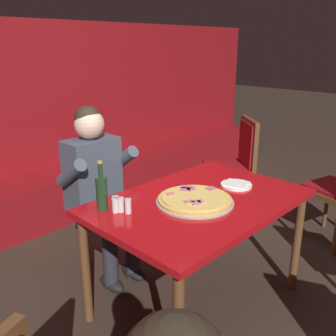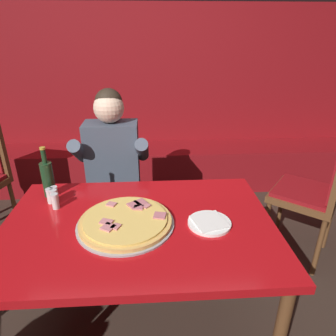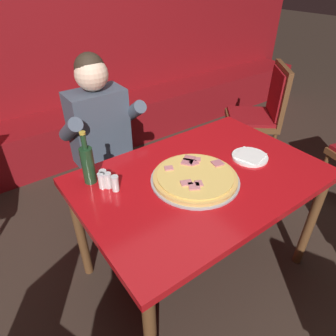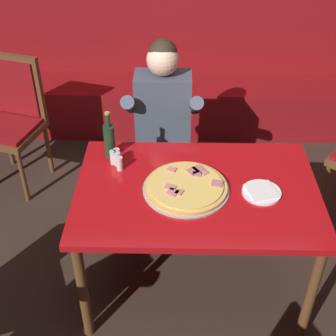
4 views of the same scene
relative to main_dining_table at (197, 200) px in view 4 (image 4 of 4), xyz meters
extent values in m
plane|color=#33261E|center=(0.00, 0.00, -0.68)|extent=(24.00, 24.00, 0.00)
cube|color=maroon|center=(0.00, 2.18, 0.27)|extent=(6.80, 0.16, 1.90)
cube|color=maroon|center=(0.00, 1.86, -0.45)|extent=(6.46, 0.48, 0.46)
cylinder|color=brown|center=(-0.60, -0.39, -0.32)|extent=(0.06, 0.06, 0.73)
cylinder|color=brown|center=(0.60, -0.39, -0.32)|extent=(0.06, 0.06, 0.73)
cylinder|color=brown|center=(-0.60, 0.39, -0.32)|extent=(0.06, 0.06, 0.73)
cylinder|color=brown|center=(0.60, 0.39, -0.32)|extent=(0.06, 0.06, 0.73)
cube|color=#B20F14|center=(0.00, 0.00, 0.06)|extent=(1.33, 0.89, 0.04)
cylinder|color=#9E9EA3|center=(-0.06, -0.01, 0.09)|extent=(0.47, 0.47, 0.01)
cylinder|color=#DBA856|center=(-0.06, -0.01, 0.10)|extent=(0.45, 0.45, 0.02)
cylinder|color=#E5BC5B|center=(-0.06, -0.01, 0.11)|extent=(0.40, 0.40, 0.01)
cube|color=#C6757A|center=(0.04, 0.08, 0.12)|extent=(0.05, 0.05, 0.01)
cube|color=#B76670|center=(0.01, 0.12, 0.12)|extent=(0.08, 0.08, 0.01)
cube|color=#C6757A|center=(-0.10, -0.09, 0.12)|extent=(0.05, 0.06, 0.01)
cube|color=#C6757A|center=(-0.15, -0.05, 0.12)|extent=(0.07, 0.06, 0.01)
cube|color=#B76670|center=(-0.02, 0.10, 0.12)|extent=(0.08, 0.08, 0.01)
cube|color=#B76670|center=(0.10, -0.01, 0.12)|extent=(0.07, 0.07, 0.01)
cube|color=#C6757A|center=(-0.14, 0.11, 0.12)|extent=(0.06, 0.05, 0.01)
cube|color=#C6757A|center=(-0.13, -0.09, 0.12)|extent=(0.08, 0.08, 0.01)
cube|color=#B76670|center=(0.00, 0.07, 0.12)|extent=(0.05, 0.05, 0.01)
cylinder|color=white|center=(0.34, -0.04, 0.09)|extent=(0.21, 0.21, 0.01)
cube|color=white|center=(0.34, -0.04, 0.10)|extent=(0.19, 0.19, 0.01)
cylinder|color=#19381E|center=(-0.51, 0.30, 0.18)|extent=(0.07, 0.07, 0.20)
cylinder|color=#19381E|center=(-0.51, 0.30, 0.32)|extent=(0.03, 0.03, 0.08)
cylinder|color=#B29933|center=(-0.51, 0.30, 0.37)|extent=(0.03, 0.03, 0.01)
cylinder|color=silver|center=(-0.46, 0.24, 0.12)|extent=(0.04, 0.04, 0.07)
cylinder|color=#28231E|center=(-0.46, 0.24, 0.10)|extent=(0.03, 0.03, 0.04)
cylinder|color=silver|center=(-0.46, 0.24, 0.16)|extent=(0.04, 0.04, 0.01)
cylinder|color=silver|center=(-0.45, 0.20, 0.12)|extent=(0.04, 0.04, 0.07)
cylinder|color=#516B33|center=(-0.45, 0.20, 0.10)|extent=(0.03, 0.03, 0.04)
cylinder|color=silver|center=(-0.45, 0.20, 0.16)|extent=(0.04, 0.04, 0.01)
cylinder|color=silver|center=(-0.48, 0.22, 0.12)|extent=(0.04, 0.04, 0.07)
cylinder|color=#B23323|center=(-0.48, 0.22, 0.10)|extent=(0.03, 0.03, 0.04)
cylinder|color=silver|center=(-0.48, 0.22, 0.16)|extent=(0.04, 0.04, 0.01)
cylinder|color=silver|center=(-0.44, 0.16, 0.12)|extent=(0.04, 0.04, 0.07)
cylinder|color=silver|center=(-0.44, 0.16, 0.10)|extent=(0.03, 0.03, 0.04)
cylinder|color=silver|center=(-0.44, 0.16, 0.16)|extent=(0.04, 0.04, 0.01)
ellipsoid|color=black|center=(-0.31, 0.53, -0.64)|extent=(0.11, 0.24, 0.09)
ellipsoid|color=black|center=(-0.11, 0.53, -0.64)|extent=(0.11, 0.24, 0.09)
cylinder|color=#282833|center=(-0.31, 0.53, -0.45)|extent=(0.11, 0.11, 0.43)
cylinder|color=#282833|center=(-0.11, 0.53, -0.45)|extent=(0.11, 0.11, 0.43)
cube|color=#282833|center=(-0.21, 0.63, -0.17)|extent=(0.34, 0.40, 0.12)
cube|color=#424C5B|center=(-0.21, 0.83, 0.10)|extent=(0.38, 0.22, 0.52)
cylinder|color=#424C5B|center=(-0.43, 0.75, 0.18)|extent=(0.09, 0.30, 0.25)
cylinder|color=#424C5B|center=(0.01, 0.75, 0.18)|extent=(0.09, 0.30, 0.25)
sphere|color=beige|center=(-0.21, 0.83, 0.46)|extent=(0.21, 0.21, 0.21)
sphere|color=#2D2319|center=(-0.21, 0.85, 0.50)|extent=(0.19, 0.19, 0.19)
cylinder|color=brown|center=(0.93, 0.62, -0.45)|extent=(0.04, 0.04, 0.48)
cylinder|color=brown|center=(-1.26, 0.77, -0.46)|extent=(0.04, 0.04, 0.45)
cylinder|color=brown|center=(-1.52, 1.24, -0.46)|extent=(0.04, 0.04, 0.45)
cylinder|color=brown|center=(-1.16, 1.14, -0.46)|extent=(0.04, 0.04, 0.45)
cube|color=brown|center=(-1.39, 1.01, -0.21)|extent=(0.55, 0.55, 0.05)
cube|color=maroon|center=(-1.39, 1.01, -0.17)|extent=(0.50, 0.50, 0.03)
cube|color=brown|center=(-1.33, 1.20, 0.07)|extent=(0.43, 0.16, 0.52)
cube|color=maroon|center=(-1.34, 1.18, 0.07)|extent=(0.35, 0.13, 0.44)
camera|label=1|loc=(-1.66, -1.35, 0.99)|focal=40.00mm
camera|label=2|loc=(0.07, -1.23, 0.93)|focal=32.00mm
camera|label=3|loc=(-0.92, -0.95, 1.03)|focal=32.00mm
camera|label=4|loc=(-0.12, -1.97, 1.69)|focal=50.00mm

